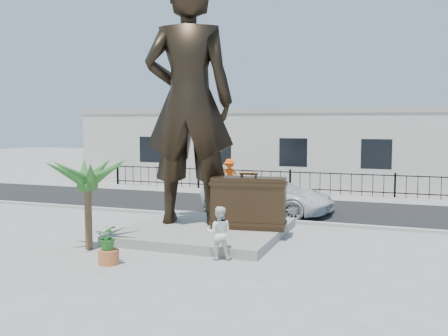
% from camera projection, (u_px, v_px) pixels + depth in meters
% --- Properties ---
extents(ground, '(100.00, 100.00, 0.00)m').
position_uv_depth(ground, '(202.00, 246.00, 15.65)').
color(ground, '#9E9991').
rests_on(ground, ground).
extents(street, '(40.00, 7.00, 0.01)m').
position_uv_depth(street, '(268.00, 206.00, 23.15)').
color(street, black).
rests_on(street, ground).
extents(curb, '(40.00, 0.25, 0.12)m').
position_uv_depth(curb, '(245.00, 219.00, 19.86)').
color(curb, '#A5A399').
rests_on(curb, ground).
extents(far_sidewalk, '(40.00, 2.50, 0.02)m').
position_uv_depth(far_sidewalk, '(287.00, 194.00, 26.89)').
color(far_sidewalk, '#9E9991').
rests_on(far_sidewalk, ground).
extents(plinth, '(5.20, 5.20, 0.30)m').
position_uv_depth(plinth, '(205.00, 231.00, 17.21)').
color(plinth, gray).
rests_on(plinth, ground).
extents(fence, '(22.00, 0.10, 1.20)m').
position_uv_depth(fence, '(290.00, 182.00, 27.59)').
color(fence, black).
rests_on(fence, ground).
extents(building, '(28.00, 7.00, 4.40)m').
position_uv_depth(building, '(305.00, 149.00, 31.38)').
color(building, silver).
rests_on(building, ground).
extents(statue, '(3.54, 2.74, 8.64)m').
position_uv_depth(statue, '(189.00, 101.00, 17.45)').
color(statue, black).
rests_on(statue, plinth).
extents(suitcase, '(2.56, 1.12, 1.74)m').
position_uv_depth(suitcase, '(249.00, 203.00, 16.81)').
color(suitcase, '#352516').
rests_on(suitcase, plinth).
extents(tourist, '(0.87, 0.76, 1.52)m').
position_uv_depth(tourist, '(219.00, 233.00, 14.11)').
color(tourist, white).
rests_on(tourist, ground).
extents(car_white, '(5.69, 3.06, 1.52)m').
position_uv_depth(car_white, '(267.00, 196.00, 21.23)').
color(car_white, silver).
rests_on(car_white, street).
extents(car_silver, '(5.25, 3.00, 1.43)m').
position_uv_depth(car_silver, '(277.00, 194.00, 21.89)').
color(car_silver, silver).
rests_on(car_silver, street).
extents(worker, '(1.33, 0.99, 1.84)m').
position_uv_depth(worker, '(230.00, 175.00, 27.85)').
color(worker, '#F6530C').
rests_on(worker, far_sidewalk).
extents(palm_tree, '(1.80, 1.80, 3.20)m').
position_uv_depth(palm_tree, '(89.00, 249.00, 15.29)').
color(palm_tree, '#275D22').
rests_on(palm_tree, ground).
extents(planter, '(0.56, 0.56, 0.40)m').
position_uv_depth(planter, '(109.00, 257.00, 13.67)').
color(planter, '#C06732').
rests_on(planter, ground).
extents(shrub, '(0.77, 0.71, 0.71)m').
position_uv_depth(shrub, '(108.00, 237.00, 13.62)').
color(shrub, '#267124').
rests_on(shrub, planter).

